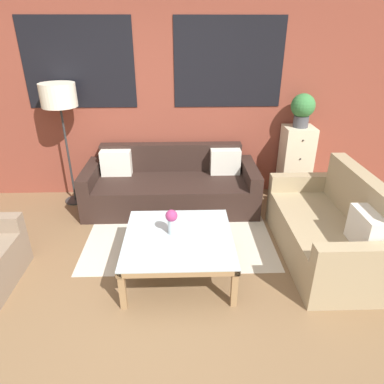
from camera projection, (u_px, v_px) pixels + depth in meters
ground_plane at (145, 311)px, 2.97m from camera, size 16.00×16.00×0.00m
wall_back_brick at (156, 94)px, 4.54m from camera, size 8.40×0.09×2.80m
rug at (179, 236)px, 4.02m from camera, size 2.13×1.40×0.00m
couch_dark at (171, 187)px, 4.60m from camera, size 2.25×0.88×0.78m
settee_vintage at (329, 230)px, 3.56m from camera, size 0.80×1.62×0.92m
coffee_table at (179, 241)px, 3.30m from camera, size 1.04×1.04×0.41m
floor_lamp at (59, 99)px, 4.22m from camera, size 0.44×0.44×1.61m
drawer_cabinet at (295, 163)px, 4.76m from camera, size 0.40×0.37×1.02m
potted_plant at (303, 108)px, 4.43m from camera, size 0.31×0.31×0.44m
flower_vase at (172, 220)px, 3.26m from camera, size 0.12×0.12×0.25m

